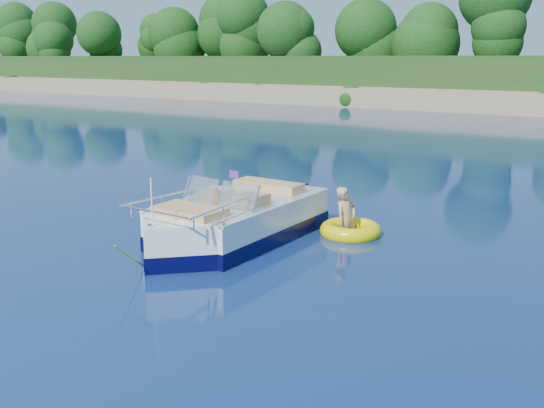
% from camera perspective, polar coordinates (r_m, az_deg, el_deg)
% --- Properties ---
extents(ground, '(160.00, 160.00, 0.00)m').
position_cam_1_polar(ground, '(13.80, -9.06, -2.94)').
color(ground, '#09163F').
rests_on(ground, ground).
extents(treeline, '(150.00, 7.12, 8.19)m').
position_cam_1_polar(treeline, '(51.55, 24.06, 14.36)').
color(treeline, '#311C10').
rests_on(treeline, ground).
extents(motorboat, '(2.21, 6.06, 2.02)m').
position_cam_1_polar(motorboat, '(13.11, -3.94, -1.91)').
color(motorboat, white).
rests_on(motorboat, ground).
extents(tow_tube, '(1.79, 1.79, 0.37)m').
position_cam_1_polar(tow_tube, '(13.80, 7.39, -2.47)').
color(tow_tube, yellow).
rests_on(tow_tube, ground).
extents(boy, '(0.57, 0.92, 1.68)m').
position_cam_1_polar(boy, '(13.88, 7.03, -2.78)').
color(boy, tan).
rests_on(boy, ground).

